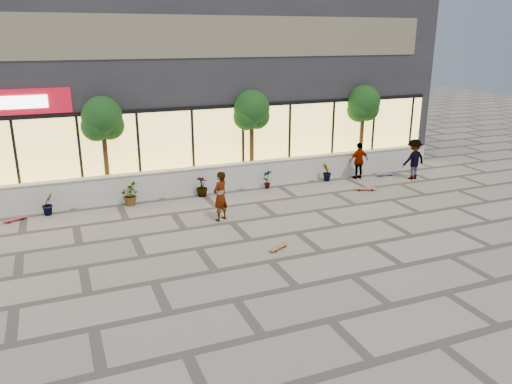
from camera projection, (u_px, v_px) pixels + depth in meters
name	position (u px, v px, depth m)	size (l,w,h in m)	color
ground	(271.00, 261.00, 13.96)	(80.00, 80.00, 0.00)	gray
planter_wall	(200.00, 180.00, 19.98)	(22.00, 0.42, 1.04)	white
retail_building	(166.00, 75.00, 23.71)	(24.00, 9.17, 8.50)	#27262C
shrub_b	(48.00, 204.00, 17.48)	(0.45, 0.36, 0.81)	#163611
shrub_c	(129.00, 195.00, 18.49)	(0.73, 0.63, 0.81)	#163611
shrub_d	(202.00, 186.00, 19.50)	(0.45, 0.45, 0.81)	#163611
shrub_e	(268.00, 179.00, 20.51)	(0.43, 0.29, 0.81)	#163611
shrub_f	(327.00, 172.00, 21.52)	(0.45, 0.36, 0.81)	#163611
tree_midwest	(102.00, 121.00, 18.60)	(1.60, 1.50, 3.92)	#442F18
tree_mideast	(252.00, 112.00, 20.76)	(1.60, 1.50, 3.92)	#442F18
tree_east	(363.00, 106.00, 22.75)	(1.60, 1.50, 3.92)	#442F18
skater_center	(220.00, 196.00, 16.83)	(0.62, 0.41, 1.71)	white
skater_right_near	(359.00, 161.00, 21.80)	(0.94, 0.39, 1.61)	white
skater_right_far	(414.00, 159.00, 21.73)	(1.14, 0.66, 1.77)	maroon
skateboard_center	(278.00, 247.00, 14.71)	(0.75, 0.52, 0.09)	olive
skateboard_left	(15.00, 219.00, 16.96)	(0.78, 0.49, 0.09)	red
skateboard_right_near	(366.00, 189.00, 20.30)	(0.89, 0.50, 0.10)	#9F4C34
skateboard_right_far	(385.00, 174.00, 22.42)	(0.86, 0.30, 0.10)	#584D8D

